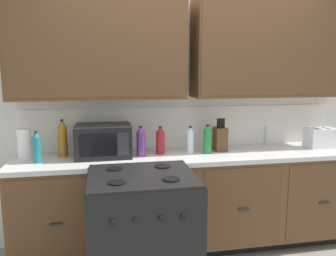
{
  "coord_description": "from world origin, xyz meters",
  "views": [
    {
      "loc": [
        -0.77,
        -2.61,
        1.65
      ],
      "look_at": [
        -0.22,
        0.27,
        1.16
      ],
      "focal_mm": 36.15,
      "sensor_mm": 36.0,
      "label": 1
    }
  ],
  "objects_px": {
    "bottle_amber": "(63,139)",
    "paper_towel_roll": "(25,144)",
    "bottle_violet": "(141,142)",
    "knife_block": "(220,139)",
    "microwave": "(103,141)",
    "bottle_red": "(160,140)",
    "bottle_clear": "(190,140)",
    "bottle_green": "(207,139)",
    "stove_range": "(143,237)",
    "bottle_teal": "(37,147)",
    "toaster": "(321,138)"
  },
  "relations": [
    {
      "from": "bottle_amber",
      "to": "paper_towel_roll",
      "type": "bearing_deg",
      "value": -179.27
    },
    {
      "from": "bottle_amber",
      "to": "bottle_violet",
      "type": "distance_m",
      "value": 0.68
    },
    {
      "from": "bottle_violet",
      "to": "knife_block",
      "type": "bearing_deg",
      "value": 5.67
    },
    {
      "from": "microwave",
      "to": "bottle_amber",
      "type": "xyz_separation_m",
      "value": [
        -0.35,
        0.05,
        0.02
      ]
    },
    {
      "from": "knife_block",
      "to": "bottle_red",
      "type": "height_order",
      "value": "knife_block"
    },
    {
      "from": "microwave",
      "to": "bottle_violet",
      "type": "distance_m",
      "value": 0.33
    },
    {
      "from": "knife_block",
      "to": "bottle_amber",
      "type": "bearing_deg",
      "value": 178.58
    },
    {
      "from": "paper_towel_roll",
      "to": "bottle_amber",
      "type": "bearing_deg",
      "value": 0.73
    },
    {
      "from": "knife_block",
      "to": "bottle_clear",
      "type": "height_order",
      "value": "knife_block"
    },
    {
      "from": "bottle_violet",
      "to": "bottle_red",
      "type": "distance_m",
      "value": 0.19
    },
    {
      "from": "paper_towel_roll",
      "to": "bottle_clear",
      "type": "bearing_deg",
      "value": -2.28
    },
    {
      "from": "bottle_amber",
      "to": "bottle_red",
      "type": "relative_size",
      "value": 1.31
    },
    {
      "from": "paper_towel_roll",
      "to": "bottle_violet",
      "type": "distance_m",
      "value": 0.99
    },
    {
      "from": "bottle_clear",
      "to": "knife_block",
      "type": "bearing_deg",
      "value": 5.03
    },
    {
      "from": "microwave",
      "to": "bottle_green",
      "type": "distance_m",
      "value": 0.94
    },
    {
      "from": "stove_range",
      "to": "bottle_clear",
      "type": "height_order",
      "value": "bottle_clear"
    },
    {
      "from": "bottle_violet",
      "to": "bottle_clear",
      "type": "bearing_deg",
      "value": 6.08
    },
    {
      "from": "stove_range",
      "to": "bottle_violet",
      "type": "bearing_deg",
      "value": 84.15
    },
    {
      "from": "microwave",
      "to": "bottle_teal",
      "type": "distance_m",
      "value": 0.55
    },
    {
      "from": "knife_block",
      "to": "paper_towel_roll",
      "type": "xyz_separation_m",
      "value": [
        -1.75,
        0.03,
        0.01
      ]
    },
    {
      "from": "toaster",
      "to": "paper_towel_roll",
      "type": "relative_size",
      "value": 1.08
    },
    {
      "from": "microwave",
      "to": "stove_range",
      "type": "bearing_deg",
      "value": -69.32
    },
    {
      "from": "microwave",
      "to": "bottle_green",
      "type": "xyz_separation_m",
      "value": [
        0.93,
        -0.07,
        -0.01
      ]
    },
    {
      "from": "microwave",
      "to": "toaster",
      "type": "bearing_deg",
      "value": -0.94
    },
    {
      "from": "bottle_clear",
      "to": "bottle_green",
      "type": "height_order",
      "value": "bottle_green"
    },
    {
      "from": "bottle_violet",
      "to": "bottle_clear",
      "type": "relative_size",
      "value": 1.09
    },
    {
      "from": "microwave",
      "to": "bottle_amber",
      "type": "bearing_deg",
      "value": 172.1
    },
    {
      "from": "bottle_amber",
      "to": "bottle_violet",
      "type": "relative_size",
      "value": 1.22
    },
    {
      "from": "bottle_amber",
      "to": "bottle_violet",
      "type": "height_order",
      "value": "bottle_amber"
    },
    {
      "from": "bottle_green",
      "to": "knife_block",
      "type": "bearing_deg",
      "value": 28.84
    },
    {
      "from": "bottle_teal",
      "to": "bottle_clear",
      "type": "bearing_deg",
      "value": 4.69
    },
    {
      "from": "bottle_teal",
      "to": "bottle_green",
      "type": "height_order",
      "value": "bottle_green"
    },
    {
      "from": "stove_range",
      "to": "microwave",
      "type": "distance_m",
      "value": 0.94
    },
    {
      "from": "toaster",
      "to": "bottle_amber",
      "type": "distance_m",
      "value": 2.46
    },
    {
      "from": "stove_range",
      "to": "knife_block",
      "type": "height_order",
      "value": "knife_block"
    },
    {
      "from": "stove_range",
      "to": "bottle_clear",
      "type": "relative_size",
      "value": 3.83
    },
    {
      "from": "knife_block",
      "to": "bottle_red",
      "type": "bearing_deg",
      "value": -178.53
    },
    {
      "from": "stove_range",
      "to": "bottle_green",
      "type": "height_order",
      "value": "bottle_green"
    },
    {
      "from": "bottle_red",
      "to": "bottle_green",
      "type": "bearing_deg",
      "value": -9.02
    },
    {
      "from": "microwave",
      "to": "paper_towel_roll",
      "type": "height_order",
      "value": "microwave"
    },
    {
      "from": "bottle_amber",
      "to": "bottle_teal",
      "type": "xyz_separation_m",
      "value": [
        -0.19,
        -0.17,
        -0.03
      ]
    },
    {
      "from": "toaster",
      "to": "bottle_amber",
      "type": "bearing_deg",
      "value": 178.06
    },
    {
      "from": "knife_block",
      "to": "bottle_teal",
      "type": "distance_m",
      "value": 1.62
    },
    {
      "from": "stove_range",
      "to": "bottle_violet",
      "type": "relative_size",
      "value": 3.52
    },
    {
      "from": "microwave",
      "to": "bottle_violet",
      "type": "xyz_separation_m",
      "value": [
        0.33,
        -0.06,
        -0.01
      ]
    },
    {
      "from": "stove_range",
      "to": "toaster",
      "type": "relative_size",
      "value": 3.39
    },
    {
      "from": "knife_block",
      "to": "bottle_amber",
      "type": "height_order",
      "value": "bottle_amber"
    },
    {
      "from": "knife_block",
      "to": "bottle_amber",
      "type": "distance_m",
      "value": 1.43
    },
    {
      "from": "toaster",
      "to": "bottle_green",
      "type": "bearing_deg",
      "value": -178.31
    },
    {
      "from": "bottle_violet",
      "to": "bottle_green",
      "type": "height_order",
      "value": "bottle_violet"
    }
  ]
}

